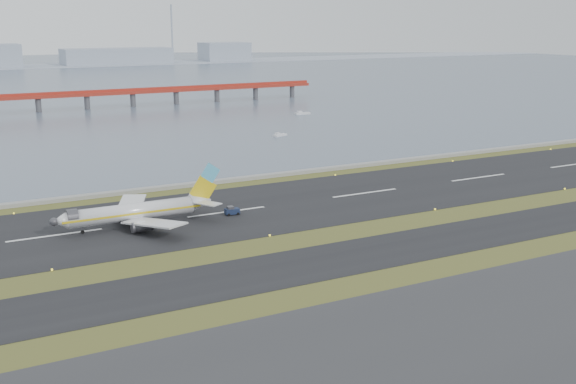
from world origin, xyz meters
The scene contains 10 objects.
ground centered at (0.00, 0.00, 0.00)m, with size 1000.00×1000.00×0.00m, color #424E1B.
apron_strip centered at (0.00, -55.00, 0.05)m, with size 1000.00×50.00×0.10m, color #2E2E30.
taxiway_strip centered at (0.00, -12.00, 0.05)m, with size 1000.00×18.00×0.10m, color black.
runway_strip centered at (0.00, 30.00, 0.05)m, with size 1000.00×45.00×0.10m, color black.
seawall centered at (0.00, 60.00, 0.50)m, with size 1000.00×2.50×1.00m, color gray.
red_pier centered at (20.00, 250.00, 7.28)m, with size 260.00×5.00×10.20m.
airliner centered at (-22.01, 28.43, 3.46)m, with size 38.52×32.89×12.80m.
pushback_tug centered at (0.04, 27.09, 1.04)m, with size 3.50×2.24×2.15m.
workboat_near centered at (65.21, 125.38, 0.49)m, with size 6.69×4.06×1.55m.
workboat_far centered at (106.19, 179.02, 0.57)m, with size 7.50×2.68×1.80m.
Camera 1 is at (-67.15, -123.15, 44.99)m, focal length 45.00 mm.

